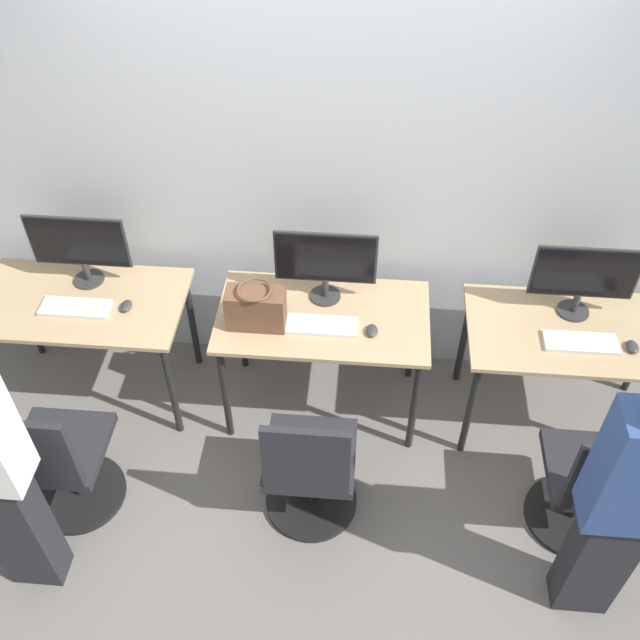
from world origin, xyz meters
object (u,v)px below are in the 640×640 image
(monitor_left, at_px, (79,246))
(keyboard_right, at_px, (581,342))
(office_chair_center, at_px, (310,471))
(keyboard_left, at_px, (75,308))
(handbag, at_px, (256,308))
(office_chair_left, at_px, (60,464))
(office_chair_right, at_px, (591,488))
(monitor_right, at_px, (584,277))
(mouse_right, at_px, (632,347))
(monitor_center, at_px, (325,262))
(mouse_center, at_px, (372,331))
(keyboard_center, at_px, (322,325))
(person_right, at_px, (630,499))
(mouse_left, at_px, (126,306))

(monitor_left, xyz_separation_m, keyboard_right, (2.62, -0.27, -0.23))
(office_chair_center, relative_size, keyboard_right, 2.43)
(keyboard_left, xyz_separation_m, keyboard_right, (2.62, -0.03, 0.00))
(office_chair_center, xyz_separation_m, handbag, (-0.33, 0.63, 0.48))
(keyboard_right, bearing_deg, office_chair_left, -164.77)
(office_chair_right, height_order, handbag, handbag)
(office_chair_left, relative_size, monitor_right, 1.68)
(keyboard_left, height_order, mouse_right, mouse_right)
(mouse_right, distance_m, handbag, 1.90)
(monitor_left, distance_m, office_chair_center, 1.70)
(office_chair_left, xyz_separation_m, office_chair_center, (1.23, 0.06, 0.00))
(monitor_left, distance_m, office_chair_left, 1.14)
(keyboard_left, height_order, monitor_center, monitor_center)
(mouse_center, distance_m, office_chair_center, 0.77)
(monitor_center, height_order, handbag, monitor_center)
(keyboard_center, relative_size, mouse_center, 4.09)
(keyboard_center, distance_m, person_right, 1.64)
(monitor_center, relative_size, keyboard_right, 1.45)
(mouse_center, relative_size, office_chair_right, 0.10)
(monitor_right, bearing_deg, mouse_center, -166.83)
(office_chair_left, xyz_separation_m, monitor_right, (2.55, 0.93, 0.60))
(mouse_left, xyz_separation_m, mouse_center, (1.30, -0.07, 0.00))
(mouse_center, bearing_deg, office_chair_right, -28.73)
(keyboard_left, distance_m, mouse_right, 2.88)
(monitor_left, xyz_separation_m, mouse_center, (1.57, -0.28, -0.23))
(keyboard_center, relative_size, office_chair_center, 0.41)
(office_chair_left, height_order, keyboard_center, office_chair_left)
(mouse_left, relative_size, person_right, 0.06)
(office_chair_left, bearing_deg, mouse_center, 24.55)
(office_chair_center, bearing_deg, keyboard_left, 153.10)
(keyboard_center, bearing_deg, mouse_center, -4.62)
(keyboard_center, distance_m, mouse_right, 1.56)
(keyboard_left, height_order, monitor_right, monitor_right)
(keyboard_right, relative_size, person_right, 0.23)
(office_chair_center, height_order, office_chair_right, same)
(keyboard_right, height_order, mouse_right, mouse_right)
(person_right, xyz_separation_m, handbag, (-1.64, 0.98, -0.02))
(monitor_left, distance_m, office_chair_right, 2.87)
(office_chair_right, bearing_deg, monitor_left, 161.83)
(keyboard_center, relative_size, mouse_right, 4.09)
(keyboard_right, height_order, person_right, person_right)
(mouse_left, relative_size, monitor_center, 0.17)
(monitor_left, distance_m, handbag, 1.02)
(keyboard_center, height_order, mouse_center, mouse_center)
(keyboard_left, relative_size, handbag, 1.23)
(keyboard_right, distance_m, mouse_right, 0.25)
(monitor_center, height_order, keyboard_right, monitor_center)
(keyboard_right, xyz_separation_m, office_chair_right, (0.04, -0.61, -0.37))
(mouse_right, bearing_deg, keyboard_left, 179.06)
(monitor_left, bearing_deg, keyboard_right, -5.77)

